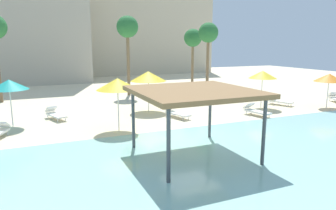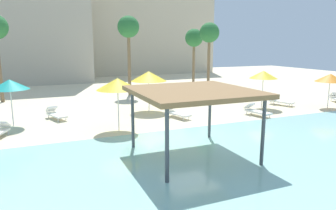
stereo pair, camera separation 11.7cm
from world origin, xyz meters
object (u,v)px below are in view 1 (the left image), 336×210
at_px(beach_umbrella_teal_4, 9,85).
at_px(lounge_chair_4, 278,100).
at_px(beach_umbrella_yellow_3, 118,84).
at_px(palm_tree_0, 208,34).
at_px(palm_tree_3, 193,39).
at_px(lounge_chair_2, 256,110).
at_px(beach_umbrella_yellow_2, 148,76).
at_px(palm_tree_2, 127,29).
at_px(lounge_chair_1, 336,98).
at_px(beach_umbrella_yellow_0, 263,75).
at_px(lounge_chair_3, 176,112).
at_px(beach_umbrella_orange_5, 329,78).
at_px(lounge_chair_5, 55,114).
at_px(shade_pavilion, 194,93).

relative_size(beach_umbrella_teal_4, lounge_chair_4, 1.33).
distance_m(beach_umbrella_yellow_3, beach_umbrella_teal_4, 6.16).
xyz_separation_m(palm_tree_0, palm_tree_3, (0.23, 3.58, -0.40)).
height_order(beach_umbrella_teal_4, lounge_chair_2, beach_umbrella_teal_4).
relative_size(beach_umbrella_yellow_2, lounge_chair_4, 1.38).
bearing_deg(lounge_chair_4, palm_tree_2, -156.43).
bearing_deg(palm_tree_2, lounge_chair_1, -35.18).
bearing_deg(beach_umbrella_yellow_0, lounge_chair_3, -176.89).
height_order(beach_umbrella_orange_5, lounge_chair_4, beach_umbrella_orange_5).
relative_size(beach_umbrella_yellow_0, lounge_chair_5, 1.35).
bearing_deg(beach_umbrella_orange_5, lounge_chair_4, 137.27).
bearing_deg(palm_tree_2, palm_tree_3, 20.33).
distance_m(beach_umbrella_teal_4, lounge_chair_3, 9.71).
xyz_separation_m(beach_umbrella_yellow_0, lounge_chair_3, (-6.98, -0.38, -2.07)).
distance_m(beach_umbrella_yellow_3, lounge_chair_3, 4.83).
bearing_deg(lounge_chair_1, lounge_chair_5, -72.39).
xyz_separation_m(beach_umbrella_yellow_0, lounge_chair_2, (-2.02, -1.89, -2.07)).
height_order(shade_pavilion, beach_umbrella_yellow_2, shade_pavilion).
xyz_separation_m(beach_umbrella_yellow_2, palm_tree_3, (8.70, 10.10, 2.65)).
distance_m(beach_umbrella_yellow_2, palm_tree_0, 11.12).
height_order(lounge_chair_1, lounge_chair_4, same).
relative_size(beach_umbrella_yellow_2, lounge_chair_3, 1.38).
distance_m(palm_tree_0, palm_tree_2, 7.83).
bearing_deg(lounge_chair_1, lounge_chair_2, -56.87).
bearing_deg(palm_tree_0, lounge_chair_2, -103.71).
relative_size(beach_umbrella_yellow_0, palm_tree_2, 0.38).
xyz_separation_m(lounge_chair_3, palm_tree_3, (7.77, 12.64, 4.72)).
height_order(beach_umbrella_yellow_0, lounge_chair_2, beach_umbrella_yellow_0).
distance_m(lounge_chair_2, palm_tree_3, 15.18).
height_order(palm_tree_0, palm_tree_3, palm_tree_0).
bearing_deg(beach_umbrella_teal_4, lounge_chair_3, -10.39).
height_order(beach_umbrella_yellow_2, lounge_chair_4, beach_umbrella_yellow_2).
relative_size(beach_umbrella_yellow_0, beach_umbrella_teal_4, 1.01).
bearing_deg(lounge_chair_1, beach_umbrella_yellow_0, -70.21).
bearing_deg(beach_umbrella_yellow_3, beach_umbrella_yellow_2, 51.93).
height_order(beach_umbrella_teal_4, lounge_chair_1, beach_umbrella_teal_4).
xyz_separation_m(beach_umbrella_orange_5, palm_tree_3, (-3.57, 14.18, 2.87)).
bearing_deg(lounge_chair_4, palm_tree_3, 163.40).
height_order(beach_umbrella_orange_5, lounge_chair_2, beach_umbrella_orange_5).
bearing_deg(lounge_chair_2, beach_umbrella_orange_5, 78.22).
bearing_deg(palm_tree_0, beach_umbrella_orange_5, -70.28).
distance_m(beach_umbrella_orange_5, palm_tree_2, 16.54).
relative_size(beach_umbrella_yellow_3, beach_umbrella_teal_4, 1.06).
bearing_deg(beach_umbrella_yellow_2, lounge_chair_2, -34.53).
xyz_separation_m(beach_umbrella_teal_4, lounge_chair_1, (23.24, -2.02, -2.03)).
relative_size(beach_umbrella_yellow_3, palm_tree_2, 0.40).
bearing_deg(palm_tree_3, lounge_chair_5, -145.77).
distance_m(beach_umbrella_yellow_3, lounge_chair_5, 5.45).
distance_m(beach_umbrella_yellow_0, palm_tree_2, 12.26).
distance_m(lounge_chair_2, lounge_chair_5, 12.67).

